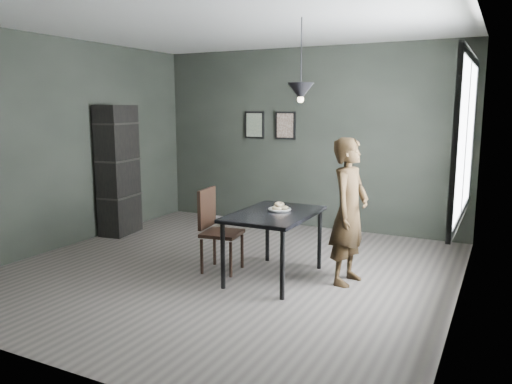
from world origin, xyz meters
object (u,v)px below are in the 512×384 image
at_px(woman, 349,212).
at_px(shelf_unit, 118,170).
at_px(wood_chair, 215,224).
at_px(pendant_lamp, 301,92).
at_px(cafe_table, 274,219).
at_px(white_plate, 279,210).

relative_size(woman, shelf_unit, 0.82).
relative_size(wood_chair, pendant_lamp, 1.11).
height_order(cafe_table, wood_chair, wood_chair).
relative_size(woman, wood_chair, 1.64).
xyz_separation_m(white_plate, shelf_unit, (-2.93, 0.66, 0.20)).
bearing_deg(shelf_unit, woman, -16.64).
distance_m(wood_chair, pendant_lamp, 1.80).
xyz_separation_m(cafe_table, pendant_lamp, (0.25, 0.10, 1.38)).
bearing_deg(pendant_lamp, wood_chair, -170.97).
xyz_separation_m(woman, shelf_unit, (-3.69, 0.54, 0.17)).
distance_m(woman, shelf_unit, 3.74).
bearing_deg(cafe_table, wood_chair, -175.65).
bearing_deg(wood_chair, cafe_table, -3.21).
bearing_deg(shelf_unit, wood_chair, -29.17).
xyz_separation_m(woman, pendant_lamp, (-0.52, -0.14, 1.26)).
height_order(cafe_table, white_plate, white_plate).
distance_m(cafe_table, woman, 0.82).
relative_size(cafe_table, woman, 0.76).
bearing_deg(wood_chair, woman, 3.53).
bearing_deg(shelf_unit, cafe_table, -23.26).
bearing_deg(white_plate, wood_chair, -166.61).
xyz_separation_m(cafe_table, white_plate, (0.01, 0.12, 0.08)).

